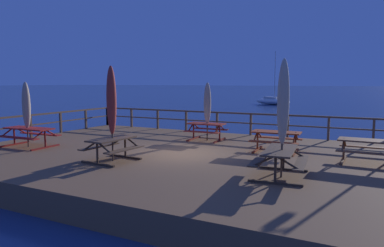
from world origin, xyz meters
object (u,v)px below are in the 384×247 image
(picnic_table_mid_left, at_px, (112,145))
(picnic_table_front_right, at_px, (280,157))
(picnic_table_mid_right, at_px, (375,147))
(patio_umbrella_tall_mid_left, at_px, (283,102))
(picnic_table_front_left, at_px, (276,137))
(patio_umbrella_short_mid, at_px, (111,101))
(patio_umbrella_short_front, at_px, (207,104))
(patio_umbrella_tall_back_right, at_px, (26,106))
(sailboat_distant, at_px, (272,101))
(picnic_table_back_right, at_px, (206,128))
(picnic_table_back_left, at_px, (29,133))

(picnic_table_mid_left, distance_m, picnic_table_front_right, 5.43)
(picnic_table_mid_right, height_order, patio_umbrella_tall_mid_left, patio_umbrella_tall_mid_left)
(picnic_table_front_left, height_order, patio_umbrella_short_mid, patio_umbrella_short_mid)
(patio_umbrella_short_mid, distance_m, patio_umbrella_short_front, 5.35)
(patio_umbrella_tall_back_right, height_order, patio_umbrella_short_front, patio_umbrella_tall_back_right)
(patio_umbrella_tall_mid_left, distance_m, sailboat_distant, 44.49)
(picnic_table_back_right, height_order, picnic_table_front_right, same)
(picnic_table_mid_left, relative_size, picnic_table_back_right, 1.05)
(picnic_table_front_right, bearing_deg, picnic_table_mid_left, -174.17)
(picnic_table_mid_left, bearing_deg, picnic_table_back_left, 172.65)
(picnic_table_back_right, height_order, patio_umbrella_tall_mid_left, patio_umbrella_tall_mid_left)
(picnic_table_mid_left, bearing_deg, patio_umbrella_short_front, 78.80)
(picnic_table_mid_right, height_order, patio_umbrella_tall_back_right, patio_umbrella_tall_back_right)
(patio_umbrella_tall_back_right, relative_size, patio_umbrella_short_mid, 0.83)
(patio_umbrella_tall_mid_left, bearing_deg, picnic_table_front_left, 106.18)
(picnic_table_back_left, xyz_separation_m, picnic_table_front_right, (10.12, -0.06, -0.00))
(patio_umbrella_tall_mid_left, bearing_deg, picnic_table_mid_left, -174.62)
(picnic_table_mid_left, xyz_separation_m, picnic_table_front_right, (5.40, 0.55, 0.01))
(patio_umbrella_tall_mid_left, xyz_separation_m, sailboat_distant, (-11.33, 42.97, -2.27))
(picnic_table_back_left, bearing_deg, picnic_table_mid_left, -7.35)
(patio_umbrella_tall_back_right, bearing_deg, patio_umbrella_short_mid, -6.40)
(patio_umbrella_tall_back_right, bearing_deg, picnic_table_mid_right, 12.98)
(picnic_table_mid_right, bearing_deg, picnic_table_front_left, 169.51)
(picnic_table_mid_right, bearing_deg, sailboat_distant, 108.76)
(picnic_table_mid_right, xyz_separation_m, patio_umbrella_short_mid, (-7.71, -3.41, 1.42))
(picnic_table_back_left, height_order, picnic_table_mid_right, same)
(picnic_table_mid_left, height_order, patio_umbrella_short_mid, patio_umbrella_short_mid)
(picnic_table_back_left, bearing_deg, sailboat_distant, 91.54)
(patio_umbrella_short_front, xyz_separation_m, patio_umbrella_tall_mid_left, (4.41, -4.75, 0.41))
(picnic_table_front_left, relative_size, picnic_table_mid_right, 0.83)
(patio_umbrella_tall_back_right, xyz_separation_m, patio_umbrella_short_mid, (4.76, -0.53, 0.33))
(picnic_table_front_right, xyz_separation_m, picnic_table_mid_right, (2.32, 2.89, 0.01))
(picnic_table_mid_right, relative_size, patio_umbrella_tall_back_right, 0.85)
(picnic_table_front_left, bearing_deg, picnic_table_back_left, -159.39)
(patio_umbrella_tall_mid_left, bearing_deg, patio_umbrella_tall_back_right, 179.71)
(patio_umbrella_short_mid, xyz_separation_m, patio_umbrella_short_front, (1.03, 5.24, -0.35))
(picnic_table_mid_left, xyz_separation_m, picnic_table_back_right, (0.98, 5.33, -0.00))
(picnic_table_front_right, height_order, patio_umbrella_short_mid, patio_umbrella_short_mid)
(patio_umbrella_short_front, distance_m, patio_umbrella_tall_mid_left, 6.50)
(picnic_table_mid_right, bearing_deg, picnic_table_mid_left, -155.99)
(patio_umbrella_short_mid, bearing_deg, picnic_table_mid_left, -105.88)
(picnic_table_mid_left, height_order, patio_umbrella_tall_mid_left, patio_umbrella_tall_mid_left)
(picnic_table_mid_left, xyz_separation_m, sailboat_distant, (-5.88, 43.48, -0.77))
(picnic_table_front_right, height_order, picnic_table_front_left, same)
(picnic_table_mid_left, xyz_separation_m, patio_umbrella_short_front, (1.04, 5.27, 1.09))
(patio_umbrella_short_front, relative_size, sailboat_distant, 0.33)
(picnic_table_back_left, bearing_deg, picnic_table_mid_right, 12.81)
(picnic_table_back_left, bearing_deg, patio_umbrella_tall_back_right, -117.88)
(picnic_table_mid_left, height_order, picnic_table_front_right, same)
(picnic_table_front_left, distance_m, patio_umbrella_tall_back_right, 9.88)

